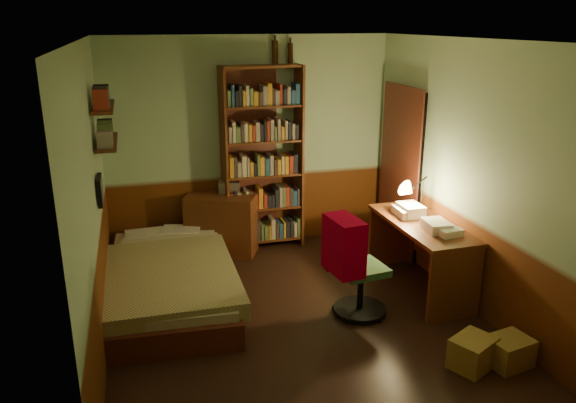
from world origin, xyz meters
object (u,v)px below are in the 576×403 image
object	(u,v)px
bookshelf	(262,160)
bed	(168,267)
office_chair	(361,272)
dresser	(222,224)
desk_lamp	(423,188)
desk	(420,256)
mini_stereo	(229,187)
cardboard_box_b	(509,351)
cardboard_box_a	(473,353)

from	to	relation	value
bookshelf	bed	bearing A→B (deg)	-143.44
office_chair	dresser	bearing A→B (deg)	112.34
bed	desk_lamp	size ratio (longest dim) A/B	4.02
desk	mini_stereo	bearing A→B (deg)	135.11
desk	office_chair	size ratio (longest dim) A/B	1.63
desk_lamp	cardboard_box_b	size ratio (longest dim) A/B	1.66
cardboard_box_b	office_chair	bearing A→B (deg)	127.06
dresser	mini_stereo	xyz separation A→B (m)	(0.13, 0.12, 0.44)
desk	desk_lamp	bearing A→B (deg)	64.48
dresser	desk_lamp	xyz separation A→B (m)	(2.00, -1.27, 0.67)
bed	cardboard_box_a	bearing A→B (deg)	-36.30
dresser	mini_stereo	bearing A→B (deg)	68.20
bed	desk	xyz separation A→B (m)	(2.59, -0.51, 0.04)
office_chair	cardboard_box_a	world-z (taller)	office_chair
bed	desk_lamp	world-z (taller)	desk_lamp
mini_stereo	desk	world-z (taller)	mini_stereo
bed	mini_stereo	distance (m)	1.51
mini_stereo	cardboard_box_a	xyz separation A→B (m)	(1.48, -3.09, -0.68)
mini_stereo	desk_lamp	bearing A→B (deg)	-25.66
bed	dresser	size ratio (longest dim) A/B	2.77
desk_lamp	cardboard_box_a	xyz separation A→B (m)	(-0.38, -1.70, -0.91)
mini_stereo	office_chair	bearing A→B (deg)	-53.90
desk	cardboard_box_b	distance (m)	1.49
bookshelf	desk	size ratio (longest dim) A/B	1.60
cardboard_box_a	cardboard_box_b	bearing A→B (deg)	-9.13
dresser	desk_lamp	size ratio (longest dim) A/B	1.45
dresser	office_chair	size ratio (longest dim) A/B	0.95
bookshelf	office_chair	world-z (taller)	bookshelf
desk_lamp	office_chair	size ratio (longest dim) A/B	0.66
dresser	cardboard_box_a	xyz separation A→B (m)	(1.61, -2.96, -0.24)
dresser	desk	world-z (taller)	desk
dresser	desk_lamp	distance (m)	2.46
desk	desk_lamp	distance (m)	0.73
dresser	desk	xyz separation A→B (m)	(1.87, -1.55, 0.01)
desk	office_chair	distance (m)	0.87
cardboard_box_a	bed	bearing A→B (deg)	140.44
bed	cardboard_box_b	xyz separation A→B (m)	(2.65, -1.98, -0.22)
dresser	office_chair	bearing A→B (deg)	-35.93
dresser	office_chair	world-z (taller)	office_chair
cardboard_box_b	bookshelf	bearing A→B (deg)	114.05
bed	desk	bearing A→B (deg)	-7.97
dresser	desk	distance (m)	2.43
desk_lamp	mini_stereo	bearing A→B (deg)	150.46
bookshelf	dresser	bearing A→B (deg)	-176.14
mini_stereo	bookshelf	distance (m)	0.53
desk	cardboard_box_a	xyz separation A→B (m)	(-0.25, -1.41, -0.25)
mini_stereo	office_chair	distance (m)	2.23
bed	office_chair	world-z (taller)	office_chair
bookshelf	cardboard_box_b	bearing A→B (deg)	-70.96
mini_stereo	bed	bearing A→B (deg)	-115.16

